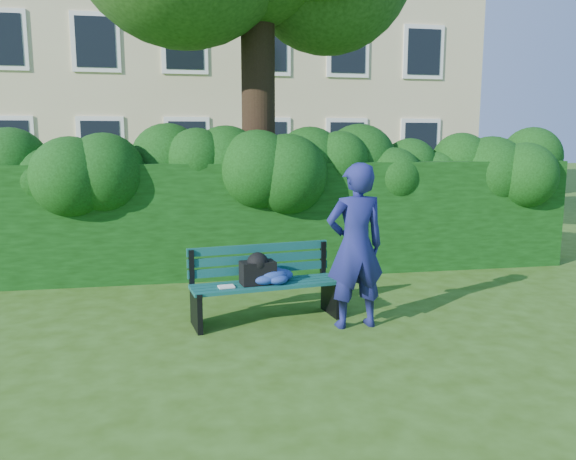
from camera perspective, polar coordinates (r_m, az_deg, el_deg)
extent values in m
plane|color=#304F11|center=(7.22, 0.90, -8.22)|extent=(80.00, 80.00, 0.00)
cube|color=#C3B683|center=(21.14, -7.20, 19.58)|extent=(16.00, 8.00, 12.00)
cube|color=white|center=(17.35, -26.40, 7.72)|extent=(1.30, 0.08, 1.60)
cube|color=black|center=(17.31, -26.44, 7.71)|extent=(1.05, 0.04, 1.35)
cube|color=white|center=(16.87, -18.45, 8.18)|extent=(1.30, 0.08, 1.60)
cube|color=black|center=(16.83, -18.47, 8.18)|extent=(1.05, 0.04, 1.35)
cube|color=white|center=(16.72, -10.19, 8.50)|extent=(1.30, 0.08, 1.60)
cube|color=black|center=(16.68, -10.19, 8.50)|extent=(1.05, 0.04, 1.35)
cube|color=white|center=(16.92, -1.95, 8.64)|extent=(1.30, 0.08, 1.60)
cube|color=black|center=(16.88, -1.93, 8.64)|extent=(1.05, 0.04, 1.35)
cube|color=white|center=(17.45, 5.95, 8.62)|extent=(1.30, 0.08, 1.60)
cube|color=black|center=(17.42, 5.99, 8.61)|extent=(1.05, 0.04, 1.35)
cube|color=white|center=(18.29, 13.25, 8.45)|extent=(1.30, 0.08, 1.60)
cube|color=black|center=(18.25, 13.30, 8.44)|extent=(1.05, 0.04, 1.35)
cube|color=white|center=(17.55, -27.08, 16.87)|extent=(1.30, 0.08, 1.60)
cube|color=black|center=(17.51, -27.12, 16.89)|extent=(1.05, 0.04, 1.35)
cube|color=white|center=(17.07, -18.95, 17.61)|extent=(1.30, 0.08, 1.60)
cube|color=black|center=(17.03, -18.97, 17.63)|extent=(1.05, 0.04, 1.35)
cube|color=white|center=(16.93, -10.48, 18.01)|extent=(1.30, 0.08, 1.60)
cube|color=black|center=(16.89, -10.47, 18.03)|extent=(1.05, 0.04, 1.35)
cube|color=white|center=(17.13, -2.00, 18.05)|extent=(1.30, 0.08, 1.60)
cube|color=black|center=(17.09, -1.98, 18.07)|extent=(1.05, 0.04, 1.35)
cube|color=white|center=(17.65, 6.11, 17.74)|extent=(1.30, 0.08, 1.60)
cube|color=black|center=(17.61, 6.15, 17.76)|extent=(1.05, 0.04, 1.35)
cube|color=white|center=(18.47, 13.59, 17.16)|extent=(1.30, 0.08, 1.60)
cube|color=black|center=(18.44, 13.64, 17.17)|extent=(1.05, 0.04, 1.35)
cube|color=black|center=(9.14, -1.87, 1.26)|extent=(10.00, 1.00, 1.80)
cylinder|color=black|center=(9.72, -3.04, 12.85)|extent=(0.56, 0.56, 5.56)
cube|color=#0D4244|center=(6.55, -1.78, -5.94)|extent=(1.78, 0.36, 0.04)
cube|color=#0D4244|center=(6.66, -2.09, -5.68)|extent=(1.78, 0.36, 0.04)
cube|color=#0D4244|center=(6.77, -2.39, -5.43)|extent=(1.78, 0.36, 0.04)
cube|color=#0D4244|center=(6.89, -2.68, -5.19)|extent=(1.78, 0.36, 0.04)
cube|color=#0D4244|center=(6.93, -2.88, -4.00)|extent=(1.77, 0.30, 0.10)
cube|color=#0D4244|center=(6.91, -2.91, -2.93)|extent=(1.77, 0.30, 0.10)
cube|color=#0D4244|center=(6.89, -2.94, -1.85)|extent=(1.77, 0.30, 0.10)
cube|color=black|center=(6.60, -9.30, -8.03)|extent=(0.13, 0.50, 0.44)
cube|color=black|center=(6.73, -9.78, -3.90)|extent=(0.07, 0.07, 0.45)
cube|color=black|center=(6.49, -9.28, -6.30)|extent=(0.12, 0.42, 0.05)
cube|color=black|center=(7.06, 4.36, -6.78)|extent=(0.13, 0.50, 0.44)
cube|color=black|center=(7.19, 3.58, -2.95)|extent=(0.07, 0.07, 0.45)
cube|color=black|center=(6.96, 4.55, -5.14)|extent=(0.12, 0.42, 0.05)
cube|color=white|center=(6.54, -6.29, -5.74)|extent=(0.20, 0.16, 0.02)
cube|color=black|center=(6.65, -3.09, -4.34)|extent=(0.43, 0.30, 0.27)
imported|color=navy|center=(6.46, 6.86, -1.64)|extent=(0.73, 0.51, 1.91)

